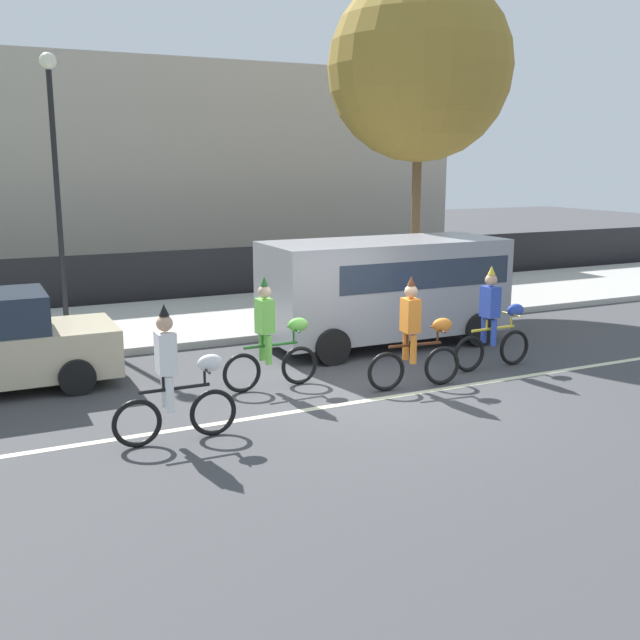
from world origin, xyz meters
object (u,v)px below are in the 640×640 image
at_px(parade_cyclist_orange, 416,339).
at_px(street_lamp_post, 54,151).
at_px(parade_cyclist_lime, 272,340).
at_px(parade_cyclist_cobalt, 494,324).
at_px(parked_van_grey, 387,284).
at_px(parade_cyclist_zebra, 175,382).

distance_m(parade_cyclist_orange, street_lamp_post, 9.13).
height_order(parade_cyclist_lime, parade_cyclist_cobalt, same).
bearing_deg(parade_cyclist_lime, parade_cyclist_cobalt, -8.04).
bearing_deg(parked_van_grey, parade_cyclist_orange, -111.77).
relative_size(parade_cyclist_zebra, parade_cyclist_orange, 1.00).
bearing_deg(street_lamp_post, parade_cyclist_zebra, -86.67).
relative_size(parade_cyclist_zebra, parade_cyclist_lime, 1.00).
bearing_deg(street_lamp_post, parade_cyclist_orange, -56.52).
xyz_separation_m(parade_cyclist_orange, parked_van_grey, (1.17, 2.93, 0.44)).
height_order(parade_cyclist_cobalt, street_lamp_post, street_lamp_post).
bearing_deg(parade_cyclist_orange, parade_cyclist_cobalt, 12.34).
xyz_separation_m(parade_cyclist_cobalt, parked_van_grey, (-0.80, 2.50, 0.44)).
xyz_separation_m(parade_cyclist_lime, street_lamp_post, (-2.54, 6.13, 3.15)).
relative_size(parade_cyclist_orange, parade_cyclist_cobalt, 1.00).
xyz_separation_m(parade_cyclist_lime, parked_van_grey, (3.36, 1.91, 0.44)).
xyz_separation_m(parade_cyclist_zebra, parade_cyclist_lime, (2.08, 1.71, 0.00)).
relative_size(parade_cyclist_zebra, parked_van_grey, 0.38).
height_order(parade_cyclist_zebra, parade_cyclist_cobalt, same).
distance_m(parade_cyclist_orange, parade_cyclist_cobalt, 2.01).
distance_m(parade_cyclist_zebra, parked_van_grey, 6.55).
bearing_deg(parked_van_grey, parade_cyclist_lime, -150.38).
bearing_deg(parked_van_grey, parade_cyclist_cobalt, -72.30).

